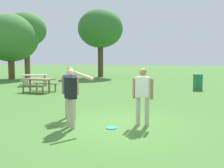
% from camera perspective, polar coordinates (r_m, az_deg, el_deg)
% --- Properties ---
extents(ground_plane, '(120.00, 120.00, 0.00)m').
position_cam_1_polar(ground_plane, '(7.59, 0.64, -9.02)').
color(ground_plane, '#447530').
extents(person_thrower, '(0.60, 0.30, 1.64)m').
position_cam_1_polar(person_thrower, '(8.40, -9.11, -1.11)').
color(person_thrower, '#B7AD93').
rests_on(person_thrower, ground).
extents(person_catcher, '(0.60, 0.30, 1.64)m').
position_cam_1_polar(person_catcher, '(7.47, 6.74, -1.93)').
color(person_catcher, '#B7AD93').
rests_on(person_catcher, ground).
extents(person_bystander, '(0.84, 0.48, 1.64)m').
position_cam_1_polar(person_bystander, '(7.25, -8.95, -2.04)').
color(person_bystander, '#B7AD93').
rests_on(person_bystander, ground).
extents(frisbee, '(0.30, 0.30, 0.03)m').
position_cam_1_polar(frisbee, '(7.27, -0.13, -9.58)').
color(frisbee, '#2D9EDB').
rests_on(frisbee, ground).
extents(picnic_table_near, '(1.99, 1.79, 0.77)m').
position_cam_1_polar(picnic_table_near, '(15.27, -15.60, 0.39)').
color(picnic_table_near, olive).
rests_on(picnic_table_near, ground).
extents(picnic_table_far, '(1.98, 1.78, 0.77)m').
position_cam_1_polar(picnic_table_far, '(18.79, -16.48, 1.34)').
color(picnic_table_far, '#B2ADA3').
rests_on(picnic_table_far, ground).
extents(trash_can_beside_table, '(0.59, 0.59, 0.96)m').
position_cam_1_polar(trash_can_beside_table, '(16.49, 18.27, 0.42)').
color(trash_can_beside_table, '#237047').
rests_on(trash_can_beside_table, ground).
extents(tree_tall_left, '(4.94, 4.94, 5.79)m').
position_cam_1_polar(tree_tall_left, '(25.30, -21.36, 9.31)').
color(tree_tall_left, brown).
rests_on(tree_tall_left, ground).
extents(tree_broad_center, '(3.73, 3.73, 6.15)m').
position_cam_1_polar(tree_broad_center, '(26.10, -18.25, 11.13)').
color(tree_broad_center, brown).
rests_on(tree_broad_center, ground).
extents(tree_far_right, '(4.49, 4.49, 6.74)m').
position_cam_1_polar(tree_far_right, '(26.52, -2.56, 11.95)').
color(tree_far_right, '#4C3823').
rests_on(tree_far_right, ground).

